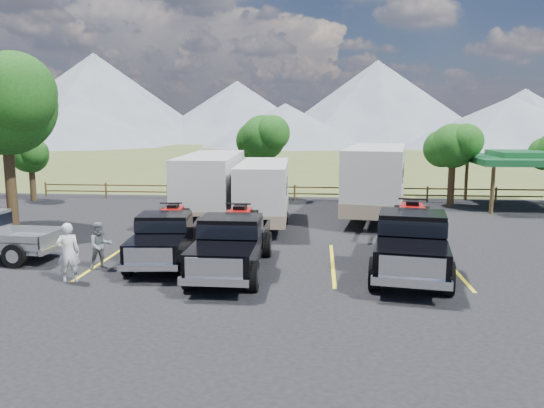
# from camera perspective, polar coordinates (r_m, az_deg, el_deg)

# --- Properties ---
(ground) EXTENTS (320.00, 320.00, 0.00)m
(ground) POSITION_cam_1_polar(r_m,az_deg,el_deg) (14.72, -1.04, -10.57)
(ground) COLOR #455825
(ground) RESTS_ON ground
(asphalt_lot) EXTENTS (44.00, 34.00, 0.04)m
(asphalt_lot) POSITION_cam_1_polar(r_m,az_deg,el_deg) (17.56, 0.02, -7.24)
(asphalt_lot) COLOR black
(asphalt_lot) RESTS_ON ground
(stall_lines) EXTENTS (12.12, 5.50, 0.01)m
(stall_lines) POSITION_cam_1_polar(r_m,az_deg,el_deg) (18.51, 0.30, -6.31)
(stall_lines) COLOR yellow
(stall_lines) RESTS_ON asphalt_lot
(tree_big_nw) EXTENTS (5.54, 5.18, 7.84)m
(tree_big_nw) POSITION_cam_1_polar(r_m,az_deg,el_deg) (26.80, -26.87, 9.48)
(tree_big_nw) COLOR black
(tree_big_nw) RESTS_ON ground
(tree_ne_a) EXTENTS (3.11, 2.92, 4.76)m
(tree_ne_a) POSITION_cam_1_polar(r_m,az_deg,el_deg) (31.73, 18.86, 5.92)
(tree_ne_a) COLOR black
(tree_ne_a) RESTS_ON ground
(tree_north) EXTENTS (3.46, 3.24, 5.25)m
(tree_north) POSITION_cam_1_polar(r_m,az_deg,el_deg) (33.01, -1.01, 7.11)
(tree_north) COLOR black
(tree_north) RESTS_ON ground
(tree_nw_small) EXTENTS (2.59, 2.43, 3.85)m
(tree_nw_small) POSITION_cam_1_polar(r_m,az_deg,el_deg) (35.50, -24.54, 4.74)
(tree_nw_small) COLOR black
(tree_nw_small) RESTS_ON ground
(rail_fence) EXTENTS (36.12, 0.12, 1.00)m
(rail_fence) POSITION_cam_1_polar(r_m,az_deg,el_deg) (32.58, 5.97, 1.34)
(rail_fence) COLOR #4F3D22
(rail_fence) RESTS_ON ground
(pavilion) EXTENTS (6.20, 6.20, 3.22)m
(pavilion) POSITION_cam_1_polar(r_m,az_deg,el_deg) (32.93, 25.64, 4.40)
(pavilion) COLOR #4F3D22
(pavilion) RESTS_ON ground
(mountain_range) EXTENTS (209.00, 71.00, 20.00)m
(mountain_range) POSITION_cam_1_polar(r_m,az_deg,el_deg) (120.15, 0.79, 10.43)
(mountain_range) COLOR slate
(mountain_range) RESTS_ON ground
(rig_left) EXTENTS (2.41, 5.79, 1.88)m
(rig_left) POSITION_cam_1_polar(r_m,az_deg,el_deg) (19.05, -11.33, -3.25)
(rig_left) COLOR black
(rig_left) RESTS_ON asphalt_lot
(rig_center) EXTENTS (2.19, 6.15, 2.05)m
(rig_center) POSITION_cam_1_polar(r_m,az_deg,el_deg) (17.41, -4.26, -3.98)
(rig_center) COLOR black
(rig_center) RESTS_ON asphalt_lot
(rig_right) EXTENTS (3.17, 6.92, 2.23)m
(rig_right) POSITION_cam_1_polar(r_m,az_deg,el_deg) (17.86, 14.77, -3.65)
(rig_right) COLOR black
(rig_right) RESTS_ON asphalt_lot
(trailer_left) EXTENTS (2.76, 9.43, 3.27)m
(trailer_left) POSITION_cam_1_polar(r_m,az_deg,el_deg) (25.51, -6.55, 1.80)
(trailer_left) COLOR silver
(trailer_left) RESTS_ON asphalt_lot
(trailer_center) EXTENTS (2.48, 8.49, 2.95)m
(trailer_center) POSITION_cam_1_polar(r_m,az_deg,el_deg) (24.70, -0.91, 1.22)
(trailer_center) COLOR silver
(trailer_center) RESTS_ON asphalt_lot
(trailer_right) EXTENTS (4.02, 10.37, 3.58)m
(trailer_right) POSITION_cam_1_polar(r_m,az_deg,el_deg) (27.20, 11.12, 2.48)
(trailer_right) COLOR silver
(trailer_right) RESTS_ON asphalt_lot
(person_a) EXTENTS (0.79, 0.66, 1.85)m
(person_a) POSITION_cam_1_polar(r_m,az_deg,el_deg) (17.28, -21.07, -4.89)
(person_a) COLOR silver
(person_a) RESTS_ON asphalt_lot
(person_b) EXTENTS (0.97, 0.93, 1.57)m
(person_b) POSITION_cam_1_polar(r_m,az_deg,el_deg) (18.49, -17.99, -4.27)
(person_b) COLOR slate
(person_b) RESTS_ON asphalt_lot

